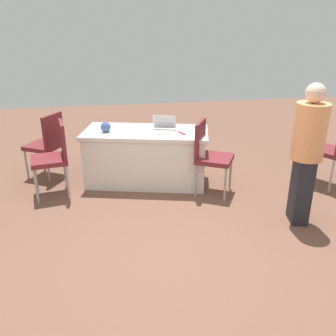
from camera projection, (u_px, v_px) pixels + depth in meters
ground_plane at (171, 262)px, 3.45m from camera, size 14.40×14.40×0.00m
table_foreground at (146, 156)px, 5.06m from camera, size 1.82×1.16×0.75m
chair_near_front at (47, 142)px, 5.16m from camera, size 0.60×0.60×0.94m
chair_tucked_left at (333, 147)px, 4.85m from camera, size 0.61×0.61×0.98m
chair_tucked_right at (54, 154)px, 4.61m from camera, size 0.51×0.51×0.97m
chair_by_pillar at (209, 153)px, 4.66m from camera, size 0.60×0.60×0.96m
person_presenter at (307, 149)px, 3.85m from camera, size 0.41×0.41×1.57m
laptop_silver at (163, 129)px, 4.85m from camera, size 0.39×0.38×0.21m
yarn_ball at (106, 127)px, 4.83m from camera, size 0.14×0.14×0.14m
scissors_red at (182, 133)px, 4.79m from camera, size 0.09×0.18×0.01m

